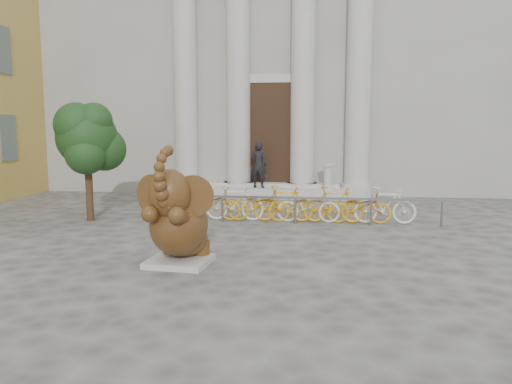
# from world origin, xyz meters

# --- Properties ---
(ground) EXTENTS (80.00, 80.00, 0.00)m
(ground) POSITION_xyz_m (0.00, 0.00, 0.00)
(ground) COLOR #474442
(ground) RESTS_ON ground
(classical_building) EXTENTS (22.00, 10.70, 12.00)m
(classical_building) POSITION_xyz_m (0.00, 14.93, 5.98)
(classical_building) COLOR gray
(classical_building) RESTS_ON ground
(entrance_steps) EXTENTS (6.00, 1.20, 0.36)m
(entrance_steps) POSITION_xyz_m (0.00, 9.40, 0.18)
(entrance_steps) COLOR #A8A59E
(entrance_steps) RESTS_ON ground
(elephant_statue) EXTENTS (1.51, 1.73, 2.27)m
(elephant_statue) POSITION_xyz_m (-0.83, 0.16, 0.82)
(elephant_statue) COLOR #A8A59E
(elephant_statue) RESTS_ON ground
(bike_rack) EXTENTS (8.00, 0.53, 1.00)m
(bike_rack) POSITION_xyz_m (1.18, 4.70, 0.50)
(bike_rack) COLOR slate
(bike_rack) RESTS_ON ground
(tree) EXTENTS (1.87, 1.70, 3.24)m
(tree) POSITION_xyz_m (-4.46, 4.18, 2.26)
(tree) COLOR #332114
(tree) RESTS_ON ground
(pedestrian) EXTENTS (0.69, 0.52, 1.69)m
(pedestrian) POSITION_xyz_m (-0.37, 9.24, 1.20)
(pedestrian) COLOR black
(pedestrian) RESTS_ON entrance_steps
(balustrade_post) EXTENTS (0.37, 0.37, 0.92)m
(balustrade_post) POSITION_xyz_m (2.13, 9.10, 0.78)
(balustrade_post) COLOR #A8A59E
(balustrade_post) RESTS_ON entrance_steps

